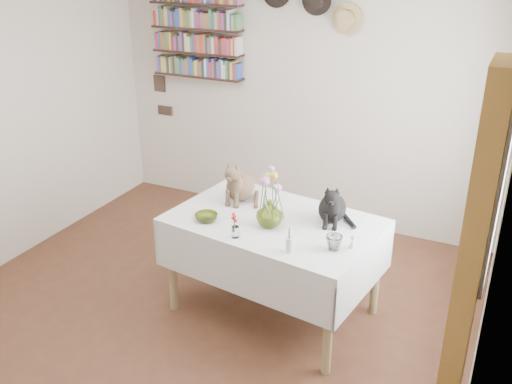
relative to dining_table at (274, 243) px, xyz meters
The scene contains 16 objects.
room 0.96m from the dining_table, 133.54° to the right, with size 4.08×4.58×2.58m.
window 1.69m from the dining_table, 10.74° to the left, with size 0.12×1.52×1.32m.
curtain 1.64m from the dining_table, 24.54° to the right, with size 0.12×0.38×2.10m, color brown.
dining_table is the anchor object (origin of this frame).
tabby_cat 0.58m from the dining_table, 151.16° to the left, with size 0.23×0.30×0.35m, color brown, non-canonical shape.
black_cat 0.55m from the dining_table, 21.87° to the left, with size 0.22×0.27×0.32m, color black, non-canonical shape.
flower_vase 0.32m from the dining_table, 84.13° to the right, with size 0.20×0.20×0.20m, color #99AC39.
green_bowl 0.55m from the dining_table, 152.80° to the right, with size 0.17×0.17×0.05m, color #99AC39.
drinking_glass 0.64m from the dining_table, 23.81° to the right, with size 0.11×0.11×0.10m, color white.
candlestick 0.55m from the dining_table, 54.16° to the right, with size 0.05×0.05×0.18m.
berry_jar 0.48m from the dining_table, 109.81° to the right, with size 0.05×0.05×0.21m.
porcelain_figurine 0.70m from the dining_table, 14.13° to the right, with size 0.05×0.05×0.09m.
flower_bouquet 0.55m from the dining_table, 83.10° to the right, with size 0.17×0.13×0.39m.
bookshelf_unit 2.60m from the dining_table, 134.23° to the left, with size 1.00×0.16×0.91m.
wall_hats 2.31m from the dining_table, 102.81° to the left, with size 0.98×0.09×0.48m.
wall_art_plaques 2.78m from the dining_table, 141.19° to the left, with size 0.21×0.02×0.44m.
Camera 1 is at (2.00, -2.93, 2.69)m, focal length 40.00 mm.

